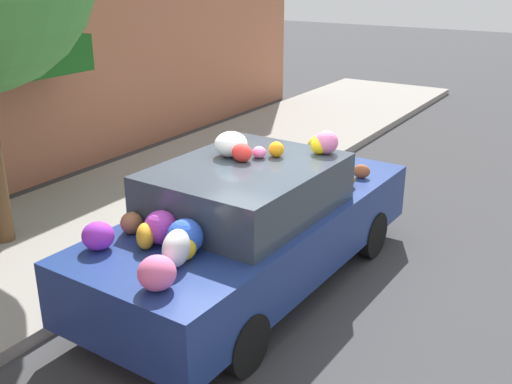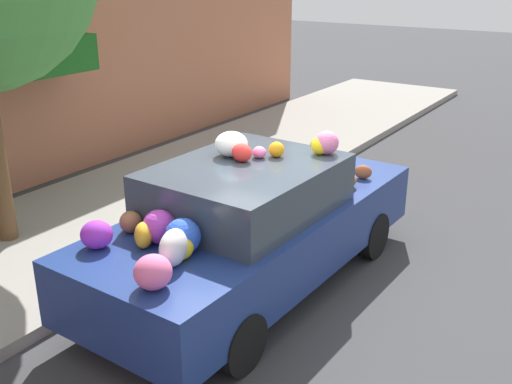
# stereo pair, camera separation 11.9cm
# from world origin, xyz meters

# --- Properties ---
(ground_plane) EXTENTS (60.00, 60.00, 0.00)m
(ground_plane) POSITION_xyz_m (0.00, 0.00, 0.00)
(ground_plane) COLOR #38383A
(sidewalk_curb) EXTENTS (24.00, 3.20, 0.14)m
(sidewalk_curb) POSITION_xyz_m (0.00, 2.70, 0.07)
(sidewalk_curb) COLOR gray
(sidewalk_curb) RESTS_ON ground
(fire_hydrant) EXTENTS (0.20, 0.20, 0.70)m
(fire_hydrant) POSITION_xyz_m (1.42, 1.73, 0.49)
(fire_hydrant) COLOR #B2B2B7
(fire_hydrant) RESTS_ON sidewalk_curb
(art_car) EXTENTS (4.52, 1.89, 1.76)m
(art_car) POSITION_xyz_m (-0.06, -0.04, 0.78)
(art_car) COLOR navy
(art_car) RESTS_ON ground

